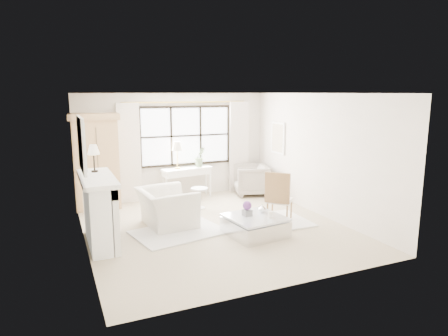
{
  "coord_description": "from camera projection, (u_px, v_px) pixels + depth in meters",
  "views": [
    {
      "loc": [
        -2.93,
        -7.21,
        2.72
      ],
      "look_at": [
        0.29,
        0.2,
        1.18
      ],
      "focal_mm": 32.0,
      "sensor_mm": 36.0,
      "label": 1
    }
  ],
  "objects": [
    {
      "name": "floor",
      "position": [
        215.0,
        227.0,
        8.15
      ],
      "size": [
        5.5,
        5.5,
        0.0
      ],
      "primitive_type": "plane",
      "color": "#C0AD8F",
      "rests_on": "ground"
    },
    {
      "name": "ceiling",
      "position": [
        214.0,
        93.0,
        7.64
      ],
      "size": [
        5.5,
        5.5,
        0.0
      ],
      "primitive_type": "plane",
      "rotation": [
        3.14,
        0.0,
        0.0
      ],
      "color": "white",
      "rests_on": "ground"
    },
    {
      "name": "wall_back",
      "position": [
        175.0,
        146.0,
        10.38
      ],
      "size": [
        5.0,
        0.0,
        5.0
      ],
      "primitive_type": "plane",
      "rotation": [
        1.57,
        0.0,
        0.0
      ],
      "color": "silver",
      "rests_on": "ground"
    },
    {
      "name": "wall_front",
      "position": [
        291.0,
        195.0,
        5.42
      ],
      "size": [
        5.0,
        0.0,
        5.0
      ],
      "primitive_type": "plane",
      "rotation": [
        -1.57,
        0.0,
        0.0
      ],
      "color": "beige",
      "rests_on": "ground"
    },
    {
      "name": "wall_left",
      "position": [
        81.0,
        172.0,
        6.92
      ],
      "size": [
        0.0,
        5.5,
        5.5
      ],
      "primitive_type": "plane",
      "rotation": [
        1.57,
        0.0,
        1.57
      ],
      "color": "white",
      "rests_on": "ground"
    },
    {
      "name": "wall_right",
      "position": [
        319.0,
        155.0,
        8.88
      ],
      "size": [
        0.0,
        5.5,
        5.5
      ],
      "primitive_type": "plane",
      "rotation": [
        1.57,
        0.0,
        -1.57
      ],
      "color": "silver",
      "rests_on": "ground"
    },
    {
      "name": "window_pane",
      "position": [
        186.0,
        136.0,
        10.43
      ],
      "size": [
        2.4,
        0.02,
        1.5
      ],
      "primitive_type": "cube",
      "color": "white",
      "rests_on": "wall_back"
    },
    {
      "name": "window_frame",
      "position": [
        186.0,
        136.0,
        10.42
      ],
      "size": [
        2.5,
        0.04,
        1.5
      ],
      "primitive_type": null,
      "color": "black",
      "rests_on": "wall_back"
    },
    {
      "name": "curtain_rod",
      "position": [
        186.0,
        102.0,
        10.21
      ],
      "size": [
        3.3,
        0.04,
        0.04
      ],
      "primitive_type": "cylinder",
      "rotation": [
        0.0,
        1.57,
        0.0
      ],
      "color": "gold",
      "rests_on": "wall_back"
    },
    {
      "name": "curtain_left",
      "position": [
        129.0,
        153.0,
        9.84
      ],
      "size": [
        0.55,
        0.1,
        2.47
      ],
      "primitive_type": "cube",
      "color": "beige",
      "rests_on": "ground"
    },
    {
      "name": "curtain_right",
      "position": [
        239.0,
        147.0,
        11.01
      ],
      "size": [
        0.55,
        0.1,
        2.47
      ],
      "primitive_type": "cube",
      "color": "beige",
      "rests_on": "ground"
    },
    {
      "name": "fireplace",
      "position": [
        97.0,
        210.0,
        7.14
      ],
      "size": [
        0.58,
        1.66,
        1.26
      ],
      "color": "white",
      "rests_on": "ground"
    },
    {
      "name": "mirror_frame",
      "position": [
        81.0,
        144.0,
        6.84
      ],
      "size": [
        0.05,
        1.15,
        0.95
      ],
      "primitive_type": "cube",
      "color": "silver",
      "rests_on": "wall_left"
    },
    {
      "name": "mirror_glass",
      "position": [
        83.0,
        144.0,
        6.85
      ],
      "size": [
        0.02,
        1.0,
        0.8
      ],
      "primitive_type": "cube",
      "color": "silver",
      "rests_on": "wall_left"
    },
    {
      "name": "art_frame",
      "position": [
        278.0,
        138.0,
        10.36
      ],
      "size": [
        0.04,
        0.62,
        0.82
      ],
      "primitive_type": "cube",
      "color": "white",
      "rests_on": "wall_right"
    },
    {
      "name": "art_canvas",
      "position": [
        277.0,
        138.0,
        10.35
      ],
      "size": [
        0.01,
        0.52,
        0.72
      ],
      "primitive_type": "cube",
      "color": "beige",
      "rests_on": "wall_right"
    },
    {
      "name": "mantel_lamp",
      "position": [
        93.0,
        151.0,
        7.34
      ],
      "size": [
        0.22,
        0.22,
        0.51
      ],
      "color": "black",
      "rests_on": "fireplace"
    },
    {
      "name": "armoire",
      "position": [
        96.0,
        161.0,
        9.33
      ],
      "size": [
        1.17,
        0.78,
        2.24
      ],
      "rotation": [
        0.0,
        0.0,
        -0.07
      ],
      "color": "tan",
      "rests_on": "floor"
    },
    {
      "name": "console_table",
      "position": [
        187.0,
        183.0,
        10.37
      ],
      "size": [
        1.35,
        0.64,
        0.8
      ],
      "rotation": [
        0.0,
        0.0,
        0.15
      ],
      "color": "white",
      "rests_on": "floor"
    },
    {
      "name": "console_lamp",
      "position": [
        177.0,
        147.0,
        10.09
      ],
      "size": [
        0.28,
        0.28,
        0.69
      ],
      "color": "gold",
      "rests_on": "console_table"
    },
    {
      "name": "orchid_plant",
      "position": [
        200.0,
        157.0,
        10.4
      ],
      "size": [
        0.3,
        0.24,
        0.52
      ],
      "primitive_type": "imported",
      "rotation": [
        0.0,
        0.0,
        0.04
      ],
      "color": "#556A47",
      "rests_on": "console_table"
    },
    {
      "name": "side_table",
      "position": [
        199.0,
        195.0,
        9.41
      ],
      "size": [
        0.4,
        0.4,
        0.51
      ],
      "color": "white",
      "rests_on": "floor"
    },
    {
      "name": "rug_left",
      "position": [
        179.0,
        232.0,
        7.83
      ],
      "size": [
        1.9,
        1.51,
        0.03
      ],
      "primitive_type": "cube",
      "rotation": [
        0.0,
        0.0,
        0.2
      ],
      "color": "silver",
      "rests_on": "floor"
    },
    {
      "name": "rug_right",
      "position": [
        268.0,
        222.0,
        8.43
      ],
      "size": [
        1.67,
        1.26,
        0.03
      ],
      "primitive_type": "cube",
      "rotation": [
        0.0,
        0.0,
        -0.01
      ],
      "color": "white",
      "rests_on": "floor"
    },
    {
      "name": "club_armchair",
      "position": [
        167.0,
        208.0,
        8.2
      ],
      "size": [
        1.13,
        1.26,
        0.77
      ],
      "primitive_type": "imported",
      "rotation": [
        0.0,
        0.0,
        1.65
      ],
      "color": "silver",
      "rests_on": "floor"
    },
    {
      "name": "wingback_chair",
      "position": [
        251.0,
        180.0,
        10.72
      ],
      "size": [
        1.09,
        1.07,
        0.8
      ],
      "primitive_type": "imported",
      "rotation": [
        0.0,
        0.0,
        -1.87
      ],
      "color": "gray",
      "rests_on": "floor"
    },
    {
      "name": "french_chair",
      "position": [
        279.0,
        207.0,
        8.48
      ],
      "size": [
        0.68,
        0.68,
        1.08
      ],
      "rotation": [
        0.0,
        0.0,
        2.35
      ],
      "color": "olive",
      "rests_on": "floor"
    },
    {
      "name": "coffee_table",
      "position": [
        255.0,
        226.0,
        7.68
      ],
      "size": [
        1.12,
        1.12,
        0.38
      ],
      "rotation": [
        0.0,
        0.0,
        0.12
      ],
      "color": "silver",
      "rests_on": "floor"
    },
    {
      "name": "planter_box",
      "position": [
        247.0,
        213.0,
        7.67
      ],
      "size": [
        0.17,
        0.17,
        0.12
      ],
      "primitive_type": "cube",
      "rotation": [
        0.0,
        0.0,
        0.07
      ],
      "color": "slate",
      "rests_on": "coffee_table"
    },
    {
      "name": "planter_flowers",
      "position": [
        247.0,
        205.0,
        7.64
      ],
      "size": [
        0.17,
        0.17,
        0.17
      ],
      "primitive_type": "sphere",
      "color": "#623078",
      "rests_on": "planter_box"
    },
    {
      "name": "pillar_candle",
      "position": [
        270.0,
        215.0,
        7.54
      ],
      "size": [
        0.09,
        0.09,
        0.12
      ],
      "primitive_type": "cylinder",
      "color": "white",
      "rests_on": "coffee_table"
    },
    {
      "name": "coffee_vase",
      "position": [
        262.0,
        209.0,
        7.87
      ],
      "size": [
        0.2,
        0.2,
        0.16
      ],
      "primitive_type": "imported",
      "rotation": [
        0.0,
        0.0,
        -0.38
      ],
      "color": "silver",
      "rests_on": "coffee_table"
    }
  ]
}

